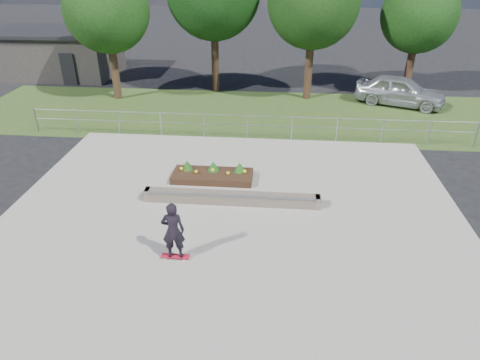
# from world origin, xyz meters

# --- Properties ---
(ground) EXTENTS (120.00, 120.00, 0.00)m
(ground) POSITION_xyz_m (0.00, 0.00, 0.00)
(ground) COLOR black
(ground) RESTS_ON ground
(grass_verge) EXTENTS (30.00, 8.00, 0.02)m
(grass_verge) POSITION_xyz_m (0.00, 11.00, 0.01)
(grass_verge) COLOR #2D451B
(grass_verge) RESTS_ON ground
(concrete_slab) EXTENTS (15.00, 15.00, 0.06)m
(concrete_slab) POSITION_xyz_m (0.00, 0.00, 0.03)
(concrete_slab) COLOR gray
(concrete_slab) RESTS_ON ground
(fence) EXTENTS (20.06, 0.06, 1.20)m
(fence) POSITION_xyz_m (0.00, 7.50, 0.77)
(fence) COLOR gray
(fence) RESTS_ON ground
(building) EXTENTS (8.40, 5.40, 3.00)m
(building) POSITION_xyz_m (-14.00, 18.00, 1.51)
(building) COLOR #2D2A28
(building) RESTS_ON ground
(tree_far_left) EXTENTS (4.55, 4.55, 7.15)m
(tree_far_left) POSITION_xyz_m (-8.00, 13.00, 4.85)
(tree_far_left) COLOR #332014
(tree_far_left) RESTS_ON ground
(tree_mid_right) EXTENTS (4.90, 4.90, 7.70)m
(tree_mid_right) POSITION_xyz_m (3.00, 14.00, 5.23)
(tree_mid_right) COLOR #311E13
(tree_mid_right) RESTS_ON ground
(tree_far_right) EXTENTS (4.20, 4.20, 6.60)m
(tree_far_right) POSITION_xyz_m (9.00, 15.50, 4.48)
(tree_far_right) COLOR #331E14
(tree_far_right) RESTS_ON ground
(grind_ledge) EXTENTS (6.00, 0.44, 0.43)m
(grind_ledge) POSITION_xyz_m (-0.12, 1.73, 0.26)
(grind_ledge) COLOR brown
(grind_ledge) RESTS_ON concrete_slab
(planter_bed) EXTENTS (3.00, 1.20, 0.61)m
(planter_bed) POSITION_xyz_m (-1.01, 3.46, 0.24)
(planter_bed) COLOR black
(planter_bed) RESTS_ON concrete_slab
(skateboarder) EXTENTS (0.80, 0.47, 1.80)m
(skateboarder) POSITION_xyz_m (-1.36, -1.35, 0.99)
(skateboarder) COLOR silver
(skateboarder) RESTS_ON concrete_slab
(parked_car) EXTENTS (5.16, 3.58, 1.63)m
(parked_car) POSITION_xyz_m (8.06, 13.23, 0.82)
(parked_car) COLOR #A6AAAF
(parked_car) RESTS_ON ground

